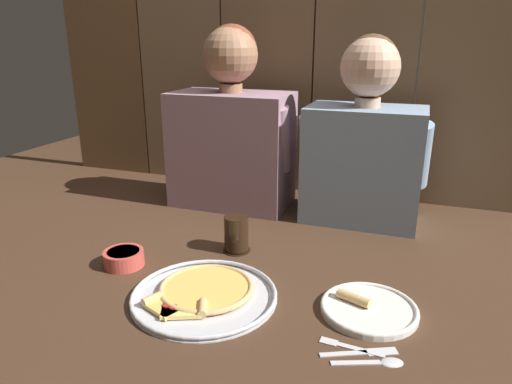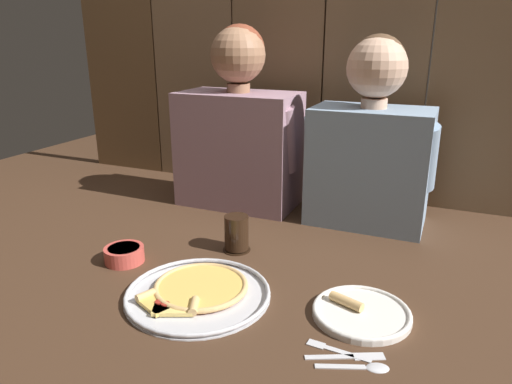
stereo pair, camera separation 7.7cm
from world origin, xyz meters
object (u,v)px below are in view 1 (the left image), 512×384
Objects in this scene: dinner_plate at (368,308)px; dipping_bowl at (124,257)px; pizza_tray at (204,293)px; diner_right at (364,141)px; drinking_glass at (236,234)px; diner_left at (231,129)px.

dipping_bowl reaches higher than dinner_plate.
diner_right is (0.28, 0.63, 0.26)m from pizza_tray.
diner_right is (0.30, 0.37, 0.22)m from drinking_glass.
diner_right is at bearing 66.12° from pizza_tray.
diner_right reaches higher than pizza_tray.
drinking_glass is 0.17× the size of diner_left.
diner_left reaches higher than pizza_tray.
diner_right is at bearing 99.89° from dinner_plate.
pizza_tray is 1.59× the size of dinner_plate.
drinking_glass reaches higher than dipping_bowl.
diner_right is at bearing 51.12° from drinking_glass.
dinner_plate is (0.38, 0.07, -0.00)m from pizza_tray.
dipping_bowl is (-0.27, 0.07, 0.01)m from pizza_tray.
drinking_glass is 0.46m from diner_left.
pizza_tray is 0.71m from diner_left.
pizza_tray is 3.21× the size of dipping_bowl.
diner_left is (-0.56, 0.56, 0.27)m from dinner_plate.
dinner_plate is 0.84m from diner_left.
dipping_bowl is (-0.65, 0.01, 0.01)m from dinner_plate.
drinking_glass is 0.31m from dipping_bowl.
diner_right is at bearing -0.01° from diner_left.
drinking_glass reaches higher than dinner_plate.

